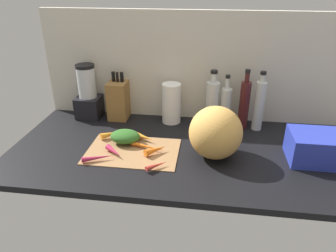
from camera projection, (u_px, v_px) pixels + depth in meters
The scene contains 21 objects.
ground_plane at pixel (186, 151), 153.39cm from camera, with size 170.00×80.00×3.00cm, color black.
wall_back at pixel (193, 67), 173.87cm from camera, with size 170.00×3.00×60.00cm, color beige.
cutting_board at pixel (133, 151), 149.77cm from camera, with size 43.51×29.40×0.80cm, color #997047.
carrot_0 at pixel (98, 158), 141.23cm from camera, with size 2.37×2.37×14.19cm, color #B2264C.
carrot_1 at pixel (144, 137), 157.96cm from camera, with size 3.22×3.22×10.76cm, color orange.
carrot_2 at pixel (114, 151), 145.92cm from camera, with size 2.82×2.82×10.76cm, color #B2264C.
carrot_3 at pixel (131, 135), 160.56cm from camera, with size 2.73×2.73×10.75cm, color orange.
carrot_4 at pixel (148, 147), 150.38cm from camera, with size 2.10×2.10×17.51cm, color orange.
carrot_5 at pixel (156, 150), 146.64cm from camera, with size 3.32×3.32×11.47cm, color orange.
carrot_6 at pixel (112, 134), 161.26cm from camera, with size 3.16×3.16×11.57cm, color orange.
carrot_7 at pixel (156, 165), 135.70cm from camera, with size 2.26×2.26×10.34cm, color red.
carrot_greens_pile at pixel (125, 136), 155.44cm from camera, with size 14.81×11.40×6.27cm, color #2D6023.
winter_squash at pixel (216, 133), 141.10cm from camera, with size 24.13×23.87×24.35cm, color gold.
knife_block at pixel (119, 100), 181.01cm from camera, with size 10.72×13.82×27.14cm.
blender_appliance at pixel (88, 95), 181.22cm from camera, with size 13.78×13.78×31.30cm.
paper_towel_roll at pixel (171, 103), 175.41cm from camera, with size 10.46×10.46×22.59cm, color white.
bottle_0 at pixel (212, 103), 170.33cm from camera, with size 7.06×7.06×31.49cm.
bottle_1 at pixel (225, 107), 169.98cm from camera, with size 5.73×5.73×29.35cm.
bottle_2 at pixel (244, 104), 167.34cm from camera, with size 5.47×5.47×32.75cm.
bottle_3 at pixel (259, 105), 165.82cm from camera, with size 5.50×5.50×32.25cm.
dish_rack at pixel (323, 148), 140.07cm from camera, with size 29.82×19.27×13.13cm, color #2838AD.
Camera 1 is at (9.17, -132.50, 76.71)cm, focal length 33.57 mm.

